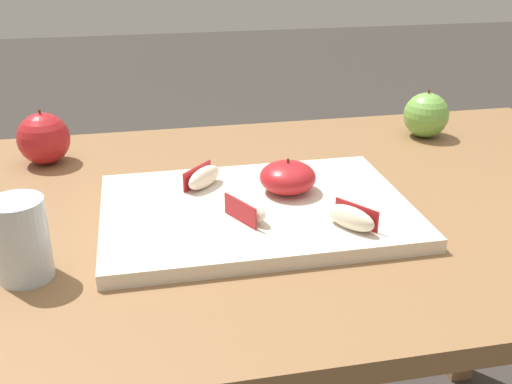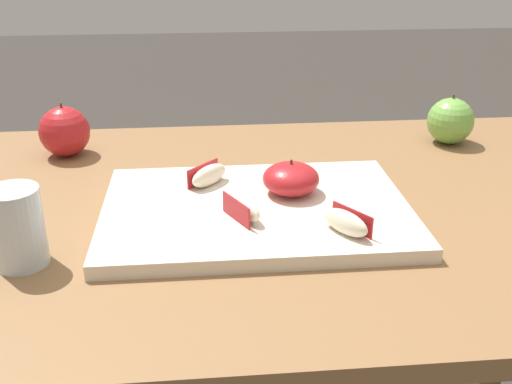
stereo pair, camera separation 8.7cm
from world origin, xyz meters
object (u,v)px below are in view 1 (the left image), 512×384
(apple_half_skin_up, at_px, (288,177))
(drinking_glass_water, at_px, (21,240))
(apple_wedge_middle, at_px, (351,218))
(apple_wedge_front, at_px, (203,177))
(whole_apple_granny_green, at_px, (426,115))
(apple_wedge_left, at_px, (247,208))
(cutting_board, at_px, (256,211))
(whole_apple_crimson, at_px, (44,139))

(apple_half_skin_up, height_order, drinking_glass_water, drinking_glass_water)
(apple_half_skin_up, height_order, apple_wedge_middle, apple_half_skin_up)
(apple_wedge_front, bearing_deg, apple_wedge_middle, -45.07)
(apple_wedge_front, xyz_separation_m, whole_apple_granny_green, (0.48, 0.21, 0.01))
(apple_wedge_left, bearing_deg, whole_apple_granny_green, 37.81)
(apple_wedge_left, xyz_separation_m, apple_wedge_middle, (0.13, -0.06, 0.00))
(drinking_glass_water, bearing_deg, apple_half_skin_up, 20.73)
(cutting_board, height_order, apple_half_skin_up, apple_half_skin_up)
(apple_wedge_front, bearing_deg, cutting_board, -49.35)
(apple_wedge_front, height_order, whole_apple_granny_green, whole_apple_granny_green)
(cutting_board, xyz_separation_m, whole_apple_crimson, (-0.33, 0.29, 0.04))
(whole_apple_granny_green, relative_size, drinking_glass_water, 0.94)
(apple_wedge_front, bearing_deg, apple_wedge_left, -69.43)
(whole_apple_crimson, bearing_deg, apple_half_skin_up, -33.55)
(apple_half_skin_up, relative_size, whole_apple_crimson, 0.86)
(cutting_board, bearing_deg, apple_wedge_left, -116.39)
(apple_wedge_front, bearing_deg, whole_apple_granny_green, 23.95)
(apple_wedge_middle, xyz_separation_m, whole_apple_crimson, (-0.44, 0.39, 0.01))
(whole_apple_crimson, relative_size, drinking_glass_water, 0.97)
(whole_apple_crimson, bearing_deg, drinking_glass_water, -87.37)
(drinking_glass_water, bearing_deg, whole_apple_crimson, 92.63)
(apple_wedge_left, height_order, drinking_glass_water, drinking_glass_water)
(apple_wedge_left, distance_m, drinking_glass_water, 0.30)
(apple_wedge_left, bearing_deg, drinking_glass_water, -168.29)
(apple_wedge_middle, bearing_deg, whole_apple_crimson, 138.34)
(drinking_glass_water, bearing_deg, cutting_board, 18.44)
(apple_wedge_middle, relative_size, apple_wedge_front, 1.05)
(apple_wedge_middle, xyz_separation_m, whole_apple_granny_green, (0.30, 0.39, 0.01))
(apple_wedge_left, distance_m, whole_apple_granny_green, 0.55)
(apple_wedge_left, xyz_separation_m, whole_apple_crimson, (-0.31, 0.34, 0.01))
(whole_apple_granny_green, bearing_deg, apple_wedge_left, -142.19)
(apple_wedge_middle, height_order, whole_apple_crimson, whole_apple_crimson)
(apple_half_skin_up, distance_m, whole_apple_granny_green, 0.44)
(cutting_board, bearing_deg, whole_apple_crimson, 138.49)
(apple_wedge_middle, xyz_separation_m, drinking_glass_water, (-0.43, -0.00, 0.01))
(apple_wedge_left, height_order, apple_wedge_front, same)
(whole_apple_granny_green, bearing_deg, cutting_board, -144.62)
(cutting_board, height_order, drinking_glass_water, drinking_glass_water)
(apple_half_skin_up, relative_size, apple_wedge_middle, 1.17)
(apple_half_skin_up, bearing_deg, whole_apple_granny_green, 35.90)
(apple_wedge_left, height_order, apple_wedge_middle, same)
(cutting_board, relative_size, apple_half_skin_up, 5.20)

